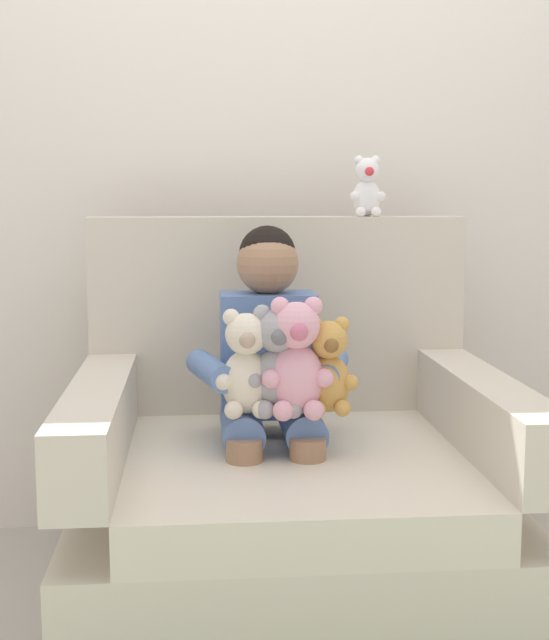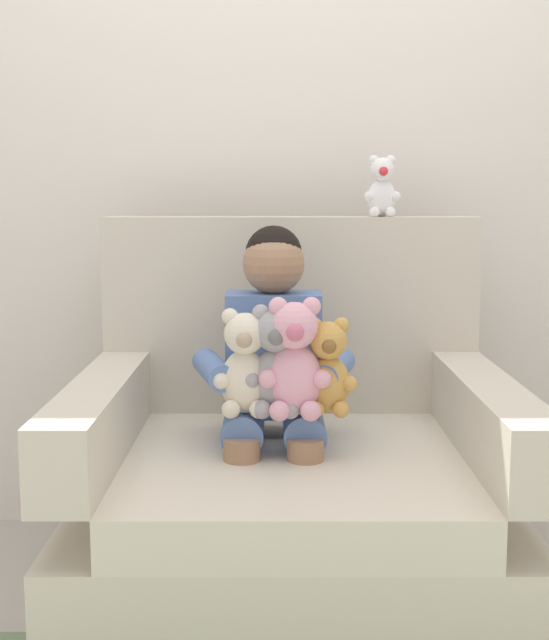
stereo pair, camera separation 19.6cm
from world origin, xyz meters
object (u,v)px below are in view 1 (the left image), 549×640
Objects in this scene: plush_honey at (328,369)px; seated_child at (270,363)px; armchair at (290,494)px; plush_pink at (297,361)px; plush_cream at (246,366)px; plush_grey at (278,364)px; plush_white_on_backrest at (367,188)px.

seated_child is at bearing 115.24° from plush_honey.
armchair reaches higher than plush_pink.
armchair reaches higher than plush_honey.
plush_cream reaches higher than plush_honey.
plush_grey is (-0.05, 0.02, -0.01)m from plush_pink.
seated_child reaches higher than plush_cream.
plush_pink reaches higher than plush_cream.
armchair is at bearing 111.41° from plush_honey.
plush_cream is (-0.12, -0.11, 0.38)m from armchair.
armchair is at bearing 59.45° from plush_cream.
plush_white_on_backrest reaches higher than seated_child.
plush_white_on_backrest is (0.27, 0.52, 0.43)m from plush_pink.
plush_white_on_backrest is (0.19, 0.50, 0.46)m from plush_honey.
seated_child is at bearing -150.05° from plush_white_on_backrest.
plush_cream is (-0.07, -0.15, 0.02)m from seated_child.
plush_grey is at bearing -139.24° from plush_white_on_backrest.
plush_honey is (0.08, -0.11, 0.37)m from armchair.
plush_grey is (0.08, -0.00, 0.00)m from plush_cream.
plush_grey reaches higher than plush_cream.
plush_grey is (0.01, -0.16, 0.03)m from seated_child.
seated_child is 2.71× the size of plush_pink.
plush_white_on_backrest is at bearing 46.44° from plush_pink.
plush_pink reaches higher than plush_grey.
armchair is 6.13× the size of plush_white_on_backrest.
plush_grey is 0.74m from plush_white_on_backrest.
plush_white_on_backrest reaches higher than plush_grey.
armchair is 1.38× the size of seated_child.
plush_cream is 0.08m from plush_grey.
plush_cream is at bearing -160.69° from plush_grey.
plush_white_on_backrest is (0.40, 0.50, 0.45)m from plush_cream.
plush_white_on_backrest is at bearing 54.81° from seated_child.
plush_white_on_backrest reaches higher than plush_cream.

